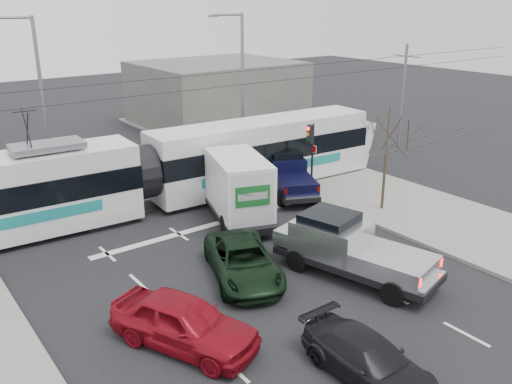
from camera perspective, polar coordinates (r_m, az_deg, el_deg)
ground at (r=20.57m, az=4.36°, el=-8.74°), size 120.00×120.00×0.00m
sidewalk_right at (r=26.82m, az=19.07°, el=-2.66°), size 6.00×60.00×0.15m
rails at (r=28.17m, az=-9.08°, el=-0.86°), size 60.00×1.60×0.03m
building_right at (r=45.15m, az=-4.15°, el=10.34°), size 12.00×10.00×5.00m
bare_tree at (r=26.04m, az=13.70°, el=5.84°), size 2.40×2.40×5.00m
traffic_signal at (r=28.16m, az=5.81°, el=5.11°), size 0.44×0.44×3.60m
street_lamp_near at (r=33.97m, az=-1.69°, el=11.77°), size 2.38×0.25×9.00m
street_lamp_far at (r=30.90m, az=-21.95°, el=9.60°), size 2.38×0.25×9.00m
catenary at (r=27.07m, az=-9.51°, el=6.83°), size 60.00×0.20×7.00m
tram at (r=26.35m, az=-11.98°, el=1.92°), size 26.76×4.18×5.44m
silver_pickup at (r=20.45m, az=9.55°, el=-5.68°), size 3.56×6.46×2.23m
box_truck at (r=25.09m, az=-2.17°, el=0.53°), size 4.08×6.64×3.14m
navy_pickup at (r=28.67m, az=3.38°, el=1.92°), size 3.79×5.35×2.13m
green_car at (r=20.06m, az=-1.38°, el=-7.29°), size 3.88×5.35×1.35m
red_car at (r=16.52m, az=-7.61°, el=-13.42°), size 3.59×5.01×1.59m
dark_car at (r=15.54m, az=11.78°, el=-16.90°), size 1.72×4.21×1.22m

